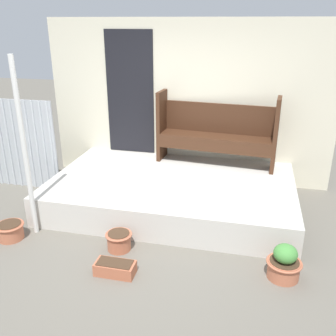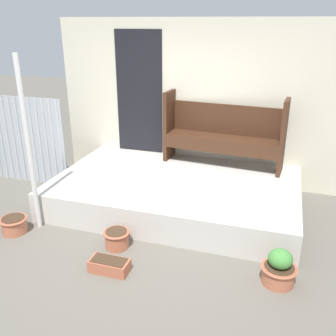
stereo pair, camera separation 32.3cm
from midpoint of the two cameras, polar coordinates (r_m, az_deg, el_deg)
name	(u,v)px [view 2 (the right image)]	position (r m, az deg, el deg)	size (l,w,h in m)	color
ground_plane	(144,242)	(4.71, -1.65, -11.20)	(24.00, 24.00, 0.00)	#666056
porch_slab	(176,192)	(5.48, 2.86, -3.77)	(3.45, 2.12, 0.42)	beige
house_wall	(193,103)	(6.14, 5.32, 9.81)	(4.65, 0.08, 2.60)	beige
support_post	(29,147)	(4.82, -18.71, 2.99)	(0.06, 0.06, 2.22)	silver
bench	(224,131)	(5.87, 10.06, 5.61)	(1.87, 0.55, 1.11)	#422616
flower_pot_left	(14,224)	(5.18, -20.77, -8.05)	(0.35, 0.35, 0.21)	#B76647
flower_pot_middle	(117,238)	(4.58, -5.79, -10.63)	(0.32, 0.32, 0.22)	#B76647
flower_pot_right	(279,269)	(4.19, 18.79, -14.41)	(0.38, 0.38, 0.40)	#B76647
planter_box_rect	(109,265)	(4.22, -6.69, -14.58)	(0.43, 0.21, 0.15)	#B26042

